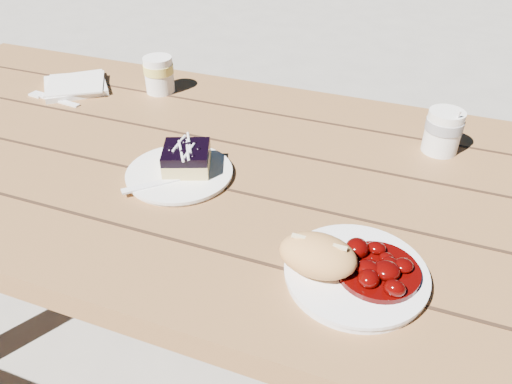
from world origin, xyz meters
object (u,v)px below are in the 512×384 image
(picnic_table, at_px, (254,233))
(main_plate, at_px, (356,275))
(bread_roll, at_px, (318,255))
(blueberry_cake, at_px, (187,158))
(coffee_cup, at_px, (443,132))
(second_cup, at_px, (159,75))
(dessert_plate, at_px, (180,174))

(picnic_table, bearing_deg, main_plate, -41.86)
(bread_roll, xyz_separation_m, blueberry_cake, (-0.31, 0.19, -0.01))
(blueberry_cake, bearing_deg, bread_roll, -52.56)
(coffee_cup, distance_m, second_cup, 0.69)
(picnic_table, relative_size, blueberry_cake, 17.94)
(main_plate, relative_size, bread_roll, 1.80)
(picnic_table, distance_m, dessert_plate, 0.22)
(coffee_cup, height_order, second_cup, same)
(picnic_table, xyz_separation_m, bread_roll, (0.19, -0.24, 0.21))
(bread_roll, height_order, second_cup, second_cup)
(picnic_table, xyz_separation_m, main_plate, (0.25, -0.22, 0.17))
(main_plate, distance_m, blueberry_cake, 0.40)
(main_plate, relative_size, second_cup, 2.29)
(dessert_plate, bearing_deg, picnic_table, 29.32)
(main_plate, xyz_separation_m, bread_roll, (-0.05, -0.02, 0.04))
(main_plate, bearing_deg, second_cup, 141.40)
(blueberry_cake, relative_size, second_cup, 1.24)
(bread_roll, relative_size, coffee_cup, 1.28)
(picnic_table, bearing_deg, blueberry_cake, -154.34)
(bread_roll, bearing_deg, blueberry_cake, 148.89)
(bread_roll, xyz_separation_m, second_cup, (-0.54, 0.50, -0.00))
(dessert_plate, relative_size, coffee_cup, 2.21)
(dessert_plate, height_order, coffee_cup, coffee_cup)
(picnic_table, height_order, main_plate, main_plate)
(picnic_table, height_order, blueberry_cake, blueberry_cake)
(dessert_plate, xyz_separation_m, blueberry_cake, (0.01, 0.01, 0.03))
(blueberry_cake, bearing_deg, main_plate, -45.99)
(dessert_plate, xyz_separation_m, second_cup, (-0.23, 0.33, 0.04))
(picnic_table, height_order, bread_roll, bread_roll)
(main_plate, xyz_separation_m, second_cup, (-0.60, 0.48, 0.04))
(coffee_cup, relative_size, second_cup, 1.00)
(second_cup, bearing_deg, blueberry_cake, -52.82)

